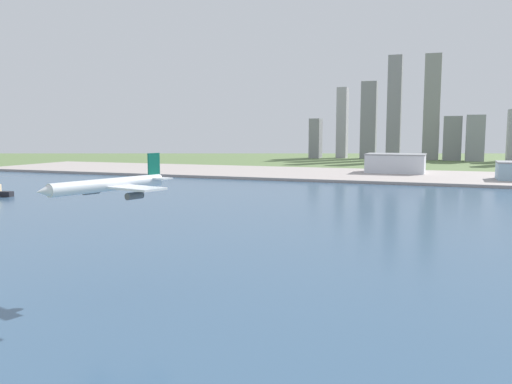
# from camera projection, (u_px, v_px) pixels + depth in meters

# --- Properties ---
(ground_plane) EXTENTS (2400.00, 2400.00, 0.00)m
(ground_plane) POSITION_uv_depth(u_px,v_px,m) (345.00, 204.00, 299.89)
(ground_plane) COLOR #5A7343
(water_bay) EXTENTS (840.00, 360.00, 0.15)m
(water_bay) POSITION_uv_depth(u_px,v_px,m) (321.00, 220.00, 244.03)
(water_bay) COLOR #385675
(water_bay) RESTS_ON ground
(industrial_pier) EXTENTS (840.00, 140.00, 2.50)m
(industrial_pier) POSITION_uv_depth(u_px,v_px,m) (384.00, 176.00, 476.62)
(industrial_pier) COLOR #A79C96
(industrial_pier) RESTS_ON ground
(airplane_landing) EXTENTS (30.76, 36.74, 10.45)m
(airplane_landing) POSITION_uv_depth(u_px,v_px,m) (110.00, 185.00, 128.22)
(airplane_landing) COLOR silver
(warehouse_main) EXTENTS (55.19, 38.71, 18.10)m
(warehouse_main) POSITION_uv_depth(u_px,v_px,m) (396.00, 163.00, 498.59)
(warehouse_main) COLOR silver
(warehouse_main) RESTS_ON industrial_pier
(distant_skyline) EXTENTS (335.81, 47.31, 154.09)m
(distant_skyline) POSITION_uv_depth(u_px,v_px,m) (427.00, 123.00, 765.11)
(distant_skyline) COLOR gray
(distant_skyline) RESTS_ON ground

